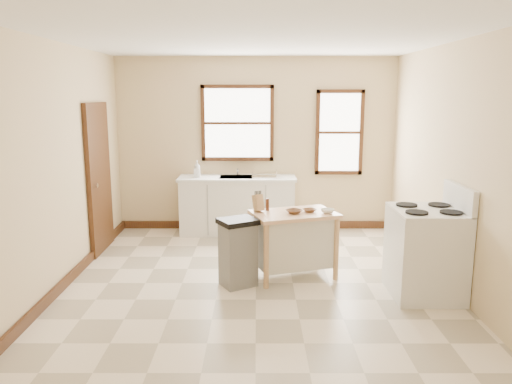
# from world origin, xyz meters

# --- Properties ---
(floor) EXTENTS (5.00, 5.00, 0.00)m
(floor) POSITION_xyz_m (0.00, 0.00, 0.00)
(floor) COLOR #F5E0C2
(floor) RESTS_ON ground
(ceiling) EXTENTS (5.00, 5.00, 0.00)m
(ceiling) POSITION_xyz_m (0.00, 0.00, 2.80)
(ceiling) COLOR white
(ceiling) RESTS_ON ground
(wall_back) EXTENTS (4.50, 0.04, 2.80)m
(wall_back) POSITION_xyz_m (0.00, 2.50, 1.40)
(wall_back) COLOR #D2B08A
(wall_back) RESTS_ON ground
(wall_left) EXTENTS (0.04, 5.00, 2.80)m
(wall_left) POSITION_xyz_m (-2.25, 0.00, 1.40)
(wall_left) COLOR #D2B08A
(wall_left) RESTS_ON ground
(wall_right) EXTENTS (0.04, 5.00, 2.80)m
(wall_right) POSITION_xyz_m (2.25, 0.00, 1.40)
(wall_right) COLOR #D2B08A
(wall_right) RESTS_ON ground
(window_main) EXTENTS (1.17, 0.06, 1.22)m
(window_main) POSITION_xyz_m (-0.30, 2.48, 1.75)
(window_main) COLOR #3D1E10
(window_main) RESTS_ON wall_back
(window_side) EXTENTS (0.77, 0.06, 1.37)m
(window_side) POSITION_xyz_m (1.35, 2.48, 1.60)
(window_side) COLOR #3D1E10
(window_side) RESTS_ON wall_back
(door_left) EXTENTS (0.06, 0.90, 2.10)m
(door_left) POSITION_xyz_m (-2.21, 1.30, 1.05)
(door_left) COLOR #3D1E10
(door_left) RESTS_ON ground
(baseboard_back) EXTENTS (4.50, 0.04, 0.12)m
(baseboard_back) POSITION_xyz_m (0.00, 2.47, 0.06)
(baseboard_back) COLOR #3D1E10
(baseboard_back) RESTS_ON ground
(baseboard_left) EXTENTS (0.04, 5.00, 0.12)m
(baseboard_left) POSITION_xyz_m (-2.22, 0.00, 0.06)
(baseboard_left) COLOR #3D1E10
(baseboard_left) RESTS_ON ground
(sink_counter) EXTENTS (1.86, 0.62, 0.92)m
(sink_counter) POSITION_xyz_m (-0.30, 2.20, 0.46)
(sink_counter) COLOR silver
(sink_counter) RESTS_ON ground
(faucet) EXTENTS (0.03, 0.03, 0.22)m
(faucet) POSITION_xyz_m (-0.30, 2.38, 1.03)
(faucet) COLOR silver
(faucet) RESTS_ON sink_counter
(soap_bottle_a) EXTENTS (0.11, 0.11, 0.26)m
(soap_bottle_a) POSITION_xyz_m (-0.93, 2.18, 1.05)
(soap_bottle_a) COLOR #B2B2B2
(soap_bottle_a) RESTS_ON sink_counter
(soap_bottle_b) EXTENTS (0.10, 0.10, 0.20)m
(soap_bottle_b) POSITION_xyz_m (-0.94, 2.18, 1.02)
(soap_bottle_b) COLOR #B2B2B2
(soap_bottle_b) RESTS_ON sink_counter
(dish_rack) EXTENTS (0.43, 0.35, 0.10)m
(dish_rack) POSITION_xyz_m (0.14, 2.16, 0.97)
(dish_rack) COLOR silver
(dish_rack) RESTS_ON sink_counter
(kitchen_island) EXTENTS (1.14, 0.90, 0.81)m
(kitchen_island) POSITION_xyz_m (0.46, 0.24, 0.41)
(kitchen_island) COLOR tan
(kitchen_island) RESTS_ON ground
(knife_block) EXTENTS (0.14, 0.14, 0.20)m
(knife_block) POSITION_xyz_m (0.03, 0.28, 0.91)
(knife_block) COLOR tan
(knife_block) RESTS_ON kitchen_island
(pepper_grinder) EXTENTS (0.05, 0.05, 0.15)m
(pepper_grinder) POSITION_xyz_m (0.14, 0.33, 0.89)
(pepper_grinder) COLOR #422011
(pepper_grinder) RESTS_ON kitchen_island
(bowl_a) EXTENTS (0.26, 0.26, 0.05)m
(bowl_a) POSITION_xyz_m (0.46, 0.19, 0.83)
(bowl_a) COLOR brown
(bowl_a) RESTS_ON kitchen_island
(bowl_b) EXTENTS (0.21, 0.21, 0.04)m
(bowl_b) POSITION_xyz_m (0.65, 0.26, 0.83)
(bowl_b) COLOR brown
(bowl_b) RESTS_ON kitchen_island
(bowl_c) EXTENTS (0.23, 0.23, 0.05)m
(bowl_c) POSITION_xyz_m (0.86, 0.20, 0.84)
(bowl_c) COLOR white
(bowl_c) RESTS_ON kitchen_island
(trash_bin) EXTENTS (0.53, 0.50, 0.80)m
(trash_bin) POSITION_xyz_m (-0.21, -0.06, 0.40)
(trash_bin) COLOR slate
(trash_bin) RESTS_ON ground
(gas_stove) EXTENTS (0.79, 0.80, 1.25)m
(gas_stove) POSITION_xyz_m (1.88, -0.34, 0.63)
(gas_stove) COLOR silver
(gas_stove) RESTS_ON ground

